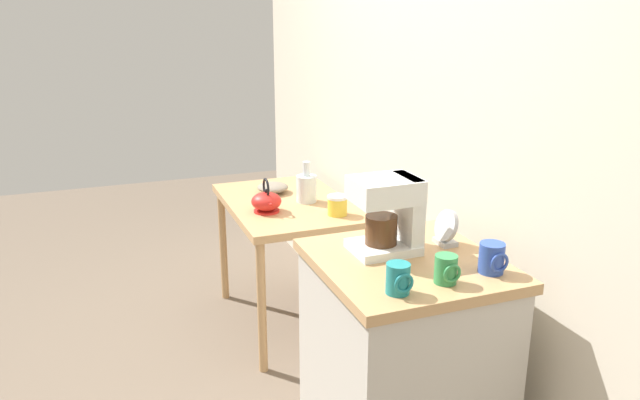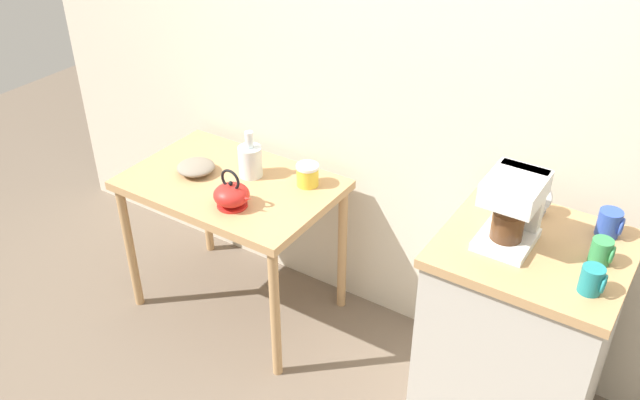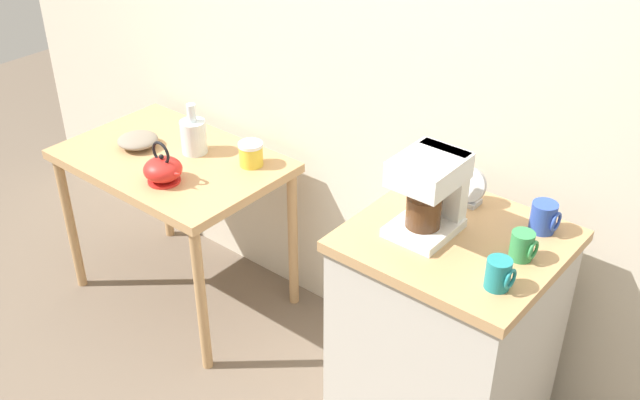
% 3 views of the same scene
% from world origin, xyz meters
% --- Properties ---
extents(ground_plane, '(8.00, 8.00, 0.00)m').
position_xyz_m(ground_plane, '(0.00, 0.00, 0.00)').
color(ground_plane, '#6B5B4C').
extents(back_wall, '(4.40, 0.10, 2.80)m').
position_xyz_m(back_wall, '(0.10, 0.40, 1.40)').
color(back_wall, beige).
rests_on(back_wall, ground_plane).
extents(wooden_table, '(0.95, 0.63, 0.73)m').
position_xyz_m(wooden_table, '(-0.64, -0.02, 0.64)').
color(wooden_table, tan).
rests_on(wooden_table, ground_plane).
extents(kitchen_counter, '(0.63, 0.59, 0.93)m').
position_xyz_m(kitchen_counter, '(0.74, -0.04, 0.47)').
color(kitchen_counter, '#BCB7AD').
rests_on(kitchen_counter, ground_plane).
extents(bowl_stoneware, '(0.18, 0.18, 0.06)m').
position_xyz_m(bowl_stoneware, '(-0.82, -0.05, 0.76)').
color(bowl_stoneware, gray).
rests_on(bowl_stoneware, wooden_table).
extents(teakettle, '(0.19, 0.16, 0.18)m').
position_xyz_m(teakettle, '(-0.50, -0.18, 0.79)').
color(teakettle, red).
rests_on(teakettle, wooden_table).
extents(glass_carafe_vase, '(0.11, 0.11, 0.22)m').
position_xyz_m(glass_carafe_vase, '(-0.60, 0.07, 0.81)').
color(glass_carafe_vase, silver).
rests_on(glass_carafe_vase, wooden_table).
extents(canister_enamel, '(0.10, 0.10, 0.10)m').
position_xyz_m(canister_enamel, '(-0.33, 0.14, 0.78)').
color(canister_enamel, gold).
rests_on(canister_enamel, wooden_table).
extents(coffee_maker, '(0.18, 0.22, 0.26)m').
position_xyz_m(coffee_maker, '(0.65, -0.07, 1.08)').
color(coffee_maker, white).
rests_on(coffee_maker, kitchen_counter).
extents(mug_dark_teal, '(0.08, 0.07, 0.09)m').
position_xyz_m(mug_dark_teal, '(0.96, -0.19, 0.98)').
color(mug_dark_teal, teal).
rests_on(mug_dark_teal, kitchen_counter).
extents(mug_blue, '(0.09, 0.08, 0.10)m').
position_xyz_m(mug_blue, '(0.93, 0.15, 0.98)').
color(mug_blue, '#2D4CAD').
rests_on(mug_blue, kitchen_counter).
extents(mug_tall_green, '(0.08, 0.07, 0.09)m').
position_xyz_m(mug_tall_green, '(0.94, -0.03, 0.98)').
color(mug_tall_green, '#338C4C').
rests_on(mug_tall_green, kitchen_counter).
extents(table_clock, '(0.12, 0.06, 0.13)m').
position_xyz_m(table_clock, '(0.67, 0.15, 0.99)').
color(table_clock, '#B2B5BA').
rests_on(table_clock, kitchen_counter).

